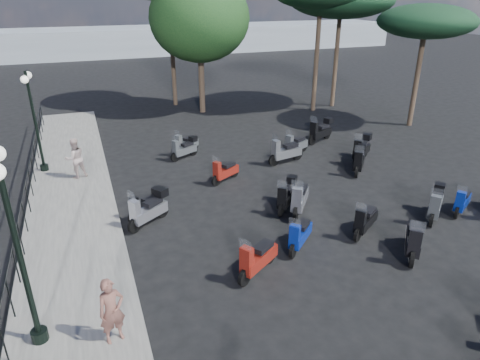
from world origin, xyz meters
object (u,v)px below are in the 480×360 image
object	(u,v)px
scooter_21	(285,152)
scooter_10	(186,144)
scooter_27	(320,131)
scooter_14	(300,235)
scooter_7	(257,259)
scooter_18	(413,240)
scooter_4	(184,149)
scooter_19	(435,205)
scooter_20	(359,160)
scooter_26	(362,149)
scooter_9	(225,172)
broadleaf_tree	(199,18)
pine_1	(341,0)
pine_3	(426,22)
scooter_13	(365,221)
lamp_post_1	(16,240)
scooter_8	(300,199)
scooter_16	(296,145)
scooter_25	(462,202)
woman	(112,311)
scooter_15	(287,196)
scooter_2	(149,210)
pedestrian_far	(75,158)
scooter_3	(146,205)
lamp_post_2	(34,116)

from	to	relation	value
scooter_21	scooter_10	bearing A→B (deg)	41.77
scooter_27	scooter_14	bearing A→B (deg)	120.38
scooter_7	scooter_18	bearing A→B (deg)	-133.03
scooter_4	scooter_14	xyz separation A→B (m)	(1.40, -8.55, -0.01)
scooter_19	scooter_20	size ratio (longest dim) A/B	0.99
scooter_27	scooter_26	bearing A→B (deg)	161.35
scooter_7	scooter_9	xyz separation A→B (m)	(1.16, 6.16, -0.05)
broadleaf_tree	pine_1	size ratio (longest dim) A/B	1.05
scooter_10	pine_3	bearing A→B (deg)	-123.52
scooter_10	scooter_26	bearing A→B (deg)	-150.99
scooter_4	scooter_27	world-z (taller)	scooter_27
scooter_27	scooter_13	bearing A→B (deg)	132.69
lamp_post_1	scooter_21	world-z (taller)	lamp_post_1
scooter_8	scooter_16	distance (m)	5.72
scooter_19	pine_1	size ratio (longest dim) A/B	0.18
scooter_8	scooter_27	world-z (taller)	same
scooter_21	scooter_25	distance (m)	7.35
woman	scooter_15	size ratio (longest dim) A/B	1.17
scooter_19	scooter_25	bearing A→B (deg)	-131.27
scooter_2	pine_1	size ratio (longest dim) A/B	0.20
lamp_post_1	scooter_16	world-z (taller)	lamp_post_1
pedestrian_far	scooter_25	size ratio (longest dim) A/B	1.21
scooter_7	pine_3	size ratio (longest dim) A/B	0.23
scooter_27	pine_3	bearing A→B (deg)	-108.90
scooter_19	scooter_25	world-z (taller)	scooter_19
scooter_9	scooter_14	bearing A→B (deg)	155.64
broadleaf_tree	scooter_25	bearing A→B (deg)	-73.84
scooter_13	scooter_21	bearing A→B (deg)	-37.18
scooter_20	lamp_post_1	bearing A→B (deg)	66.77
scooter_18	scooter_19	xyz separation A→B (m)	(2.24, 1.53, 0.01)
scooter_8	scooter_15	world-z (taller)	scooter_8
scooter_3	pedestrian_far	bearing A→B (deg)	-4.00
scooter_16	scooter_10	bearing A→B (deg)	41.74
scooter_4	scooter_20	distance (m)	7.76
scooter_16	pine_3	size ratio (longest dim) A/B	0.24
lamp_post_1	pedestrian_far	distance (m)	9.28
broadleaf_tree	pine_1	distance (m)	8.75
lamp_post_2	scooter_25	distance (m)	16.44
scooter_10	scooter_27	bearing A→B (deg)	-129.90
lamp_post_1	scooter_26	xyz separation A→B (m)	(13.07, 6.88, -2.13)
pedestrian_far	scooter_7	world-z (taller)	pedestrian_far
scooter_10	woman	bearing A→B (deg)	125.11
scooter_15	scooter_26	size ratio (longest dim) A/B	0.85
scooter_9	pine_3	size ratio (longest dim) A/B	0.22
pine_1	scooter_20	bearing A→B (deg)	-116.22
broadleaf_tree	scooter_21	bearing A→B (deg)	-84.04
lamp_post_2	scooter_2	world-z (taller)	lamp_post_2
scooter_10	scooter_13	distance (m)	9.79
lamp_post_2	scooter_16	bearing A→B (deg)	-5.49
scooter_10	lamp_post_2	bearing A→B (deg)	58.87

